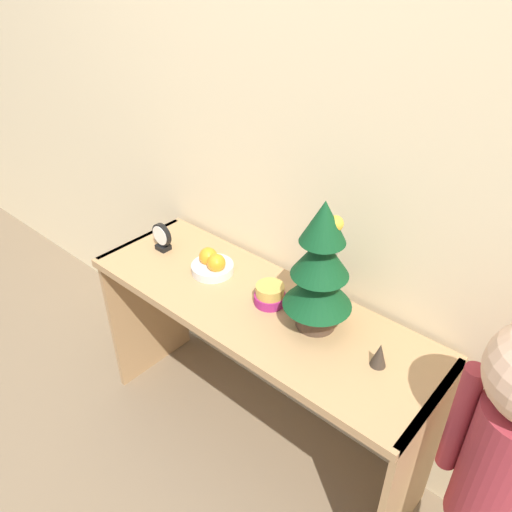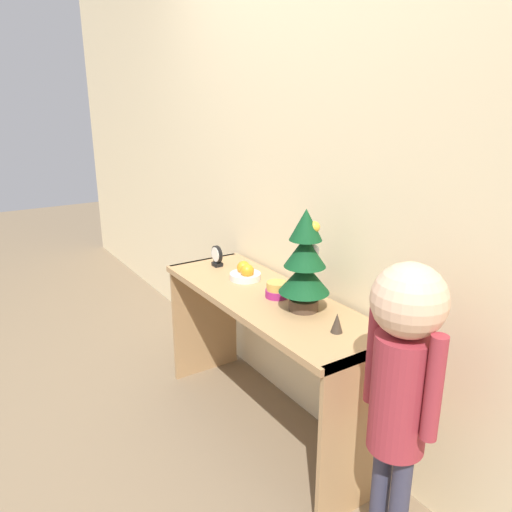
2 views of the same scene
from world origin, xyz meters
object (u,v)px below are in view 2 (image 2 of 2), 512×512
(desk_clock, at_px, (217,256))
(figurine, at_px, (337,323))
(child_figure, at_px, (402,371))
(fruit_bowl, at_px, (245,273))
(mini_tree, at_px, (305,261))
(singing_bowl, at_px, (277,290))

(desk_clock, xyz_separation_m, figurine, (0.94, 0.01, -0.02))
(desk_clock, relative_size, child_figure, 0.10)
(fruit_bowl, bearing_deg, desk_clock, -175.29)
(mini_tree, distance_m, singing_bowl, 0.25)
(figurine, bearing_deg, desk_clock, -179.65)
(singing_bowl, xyz_separation_m, desk_clock, (-0.52, -0.02, 0.02))
(singing_bowl, bearing_deg, child_figure, -5.96)
(desk_clock, relative_size, figurine, 1.42)
(fruit_bowl, relative_size, child_figure, 0.14)
(mini_tree, bearing_deg, child_figure, -8.72)
(child_figure, bearing_deg, figurine, 169.74)
(mini_tree, relative_size, singing_bowl, 4.11)
(desk_clock, bearing_deg, child_figure, -2.73)
(fruit_bowl, relative_size, figurine, 1.95)
(fruit_bowl, xyz_separation_m, child_figure, (1.06, -0.08, 0.01))
(fruit_bowl, bearing_deg, singing_bowl, -0.19)
(mini_tree, xyz_separation_m, figurine, (0.24, -0.03, -0.18))
(mini_tree, bearing_deg, singing_bowl, -176.34)
(desk_clock, distance_m, figurine, 0.94)
(desk_clock, distance_m, child_figure, 1.32)
(singing_bowl, xyz_separation_m, figurine, (0.41, -0.01, 0.01))
(mini_tree, bearing_deg, figurine, -6.21)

